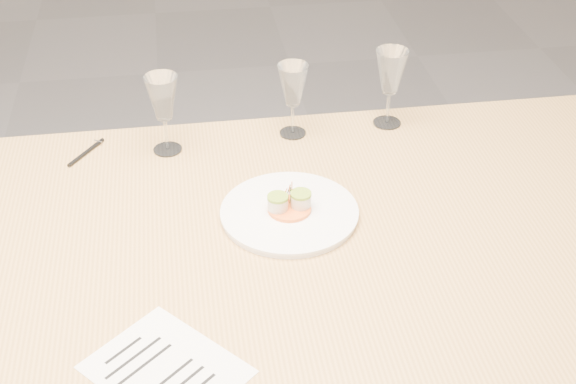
{
  "coord_description": "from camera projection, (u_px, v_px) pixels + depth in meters",
  "views": [
    {
      "loc": [
        0.11,
        -1.32,
        1.79
      ],
      "look_at": [
        0.32,
        0.08,
        0.8
      ],
      "focal_mm": 50.0,
      "sensor_mm": 36.0,
      "label": 1
    }
  ],
  "objects": [
    {
      "name": "dining_table",
      "position": [
        145.0,
        273.0,
        1.7
      ],
      "size": [
        2.4,
        1.0,
        0.75
      ],
      "color": "tan",
      "rests_on": "ground"
    },
    {
      "name": "wine_glass_1",
      "position": [
        163.0,
        100.0,
        1.89
      ],
      "size": [
        0.08,
        0.08,
        0.2
      ],
      "color": "white",
      "rests_on": "dining_table"
    },
    {
      "name": "wine_glass_2",
      "position": [
        293.0,
        87.0,
        1.96
      ],
      "size": [
        0.08,
        0.08,
        0.19
      ],
      "color": "white",
      "rests_on": "dining_table"
    },
    {
      "name": "wine_glass_3",
      "position": [
        391.0,
        73.0,
        2.0
      ],
      "size": [
        0.08,
        0.08,
        0.21
      ],
      "color": "white",
      "rests_on": "dining_table"
    },
    {
      "name": "recipe_sheet",
      "position": [
        166.0,
        370.0,
        1.38
      ],
      "size": [
        0.32,
        0.32,
        0.0
      ],
      "rotation": [
        0.0,
        0.0,
        0.73
      ],
      "color": "white",
      "rests_on": "dining_table"
    },
    {
      "name": "ballpoint_pen",
      "position": [
        86.0,
        152.0,
        1.96
      ],
      "size": [
        0.08,
        0.12,
        0.01
      ],
      "rotation": [
        0.0,
        0.0,
        0.97
      ],
      "color": "black",
      "rests_on": "dining_table"
    },
    {
      "name": "dinner_plate",
      "position": [
        290.0,
        212.0,
        1.74
      ],
      "size": [
        0.3,
        0.3,
        0.08
      ],
      "rotation": [
        0.0,
        0.0,
        -0.0
      ],
      "color": "white",
      "rests_on": "dining_table"
    }
  ]
}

